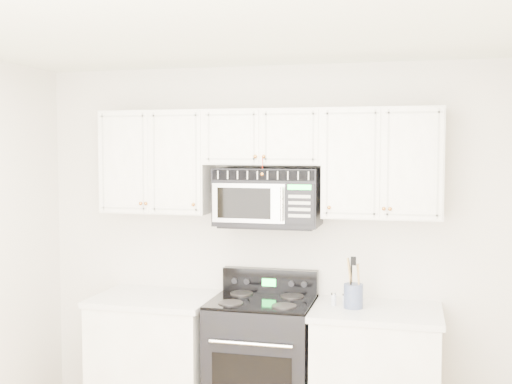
% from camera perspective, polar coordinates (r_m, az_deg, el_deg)
% --- Properties ---
extents(room, '(3.51, 3.51, 2.61)m').
position_cam_1_polar(room, '(3.12, -5.77, -8.97)').
color(room, olive).
rests_on(room, ground).
extents(base_cabinet_left, '(0.86, 0.65, 0.92)m').
position_cam_1_polar(base_cabinet_left, '(4.93, -8.97, -14.71)').
color(base_cabinet_left, white).
rests_on(base_cabinet_left, ground).
extents(base_cabinet_right, '(0.86, 0.65, 0.92)m').
position_cam_1_polar(base_cabinet_right, '(4.59, 10.59, -16.18)').
color(base_cabinet_right, white).
rests_on(base_cabinet_right, ground).
extents(range, '(0.71, 0.65, 1.11)m').
position_cam_1_polar(range, '(4.69, 0.55, -14.92)').
color(range, black).
rests_on(range, ground).
extents(upper_cabinets, '(2.44, 0.37, 0.75)m').
position_cam_1_polar(upper_cabinets, '(4.57, 0.85, 3.12)').
color(upper_cabinets, white).
rests_on(upper_cabinets, ground).
extents(microwave, '(0.73, 0.42, 0.41)m').
position_cam_1_polar(microwave, '(4.55, 1.09, -0.42)').
color(microwave, black).
rests_on(microwave, ground).
extents(utensil_crock, '(0.13, 0.13, 0.35)m').
position_cam_1_polar(utensil_crock, '(4.42, 8.65, -9.00)').
color(utensil_crock, '#4E556F').
rests_on(utensil_crock, base_cabinet_right).
extents(shaker_salt, '(0.04, 0.04, 0.09)m').
position_cam_1_polar(shaker_salt, '(4.48, 6.92, -9.41)').
color(shaker_salt, '#B4B7C9').
rests_on(shaker_salt, base_cabinet_right).
extents(shaker_pepper, '(0.04, 0.04, 0.09)m').
position_cam_1_polar(shaker_pepper, '(4.47, 7.93, -9.47)').
color(shaker_pepper, '#B4B7C9').
rests_on(shaker_pepper, base_cabinet_right).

